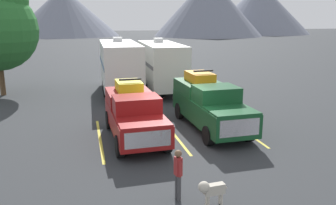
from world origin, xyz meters
The scene contains 11 objects.
ground_plane centered at (0.00, 0.00, 0.00)m, with size 240.00×240.00×0.00m, color #2D3033.
pickup_truck_a centered at (-1.79, 0.60, 1.13)m, with size 2.24×5.30×2.49m.
pickup_truck_b centered at (1.87, 1.22, 1.19)m, with size 2.25×5.92×2.63m.
lot_stripe_a centered at (-3.27, 0.73, 0.00)m, with size 0.12×5.50×0.01m, color gold.
lot_stripe_b centered at (0.00, 0.73, 0.00)m, with size 0.12×5.50×0.01m, color gold.
lot_stripe_c centered at (3.27, 0.73, 0.00)m, with size 0.12×5.50×0.01m, color gold.
camper_trailer_a centered at (-1.39, 9.86, 1.98)m, with size 2.53×8.64×3.75m.
camper_trailer_b centered at (1.50, 9.84, 1.93)m, with size 2.50×8.12×3.66m.
person_a centered at (-1.35, -5.00, 0.88)m, with size 0.21×0.33×1.53m.
dog centered at (-0.61, -5.59, 0.54)m, with size 0.88×0.32×0.79m.
mountain_ridge centered at (2.83, 82.16, 6.97)m, with size 147.26×43.92×15.88m.
Camera 1 is at (-3.80, -13.79, 5.15)m, focal length 37.26 mm.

